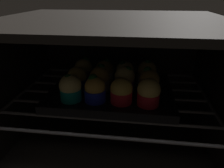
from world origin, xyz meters
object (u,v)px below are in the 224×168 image
object	(u,v)px
muffin_row0_col2	(121,91)
muffin_row1_col2	(125,79)
muffin_row0_col3	(149,93)
muffin_row2_col3	(147,73)
muffin_row1_col1	(100,79)
muffin_row0_col0	(70,88)
muffin_row2_col0	(84,70)
muffin_row1_col3	(149,82)
muffin_row1_col0	(77,79)
baking_tray	(112,92)
muffin_row2_col2	(125,72)
muffin_row0_col1	(95,89)
muffin_row2_col1	(105,72)

from	to	relation	value
muffin_row0_col2	muffin_row1_col2	distance (cm)	7.18
muffin_row0_col3	muffin_row2_col3	distance (cm)	13.65
muffin_row1_col1	muffin_row1_col2	size ratio (longest dim) A/B	1.01
muffin_row0_col0	muffin_row2_col0	xyz separation A→B (cm)	(-0.08, 13.84, 0.01)
muffin_row2_col0	muffin_row2_col3	size ratio (longest dim) A/B	0.95
muffin_row1_col1	muffin_row1_col3	xyz separation A→B (cm)	(14.03, 0.07, -0.17)
muffin_row1_col0	muffin_row2_col0	xyz separation A→B (cm)	(0.12, 6.86, 0.31)
muffin_row2_col3	muffin_row0_col3	bearing A→B (deg)	-89.47
baking_tray	muffin_row1_col3	world-z (taller)	muffin_row1_col3
muffin_row1_col0	muffin_row2_col2	bearing A→B (deg)	27.73
muffin_row1_col1	muffin_row2_col3	size ratio (longest dim) A/B	0.99
muffin_row0_col2	muffin_row0_col3	distance (cm)	6.84
muffin_row0_col0	muffin_row1_col2	size ratio (longest dim) A/B	0.98
muffin_row0_col2	muffin_row1_col2	world-z (taller)	muffin_row1_col2
muffin_row0_col2	muffin_row1_col3	world-z (taller)	muffin_row1_col3
muffin_row0_col1	muffin_row1_col2	distance (cm)	10.17
muffin_row0_col0	muffin_row2_col3	distance (cm)	24.17
baking_tray	muffin_row0_col1	xyz separation A→B (cm)	(-3.56, -6.81, 3.75)
muffin_row1_col0	muffin_row0_col0	bearing A→B (deg)	-88.33
muffin_row1_col0	muffin_row1_col3	size ratio (longest dim) A/B	0.92
muffin_row1_col0	muffin_row1_col1	bearing A→B (deg)	2.64
muffin_row1_col3	muffin_row2_col0	distance (cm)	21.53
muffin_row0_col3	muffin_row2_col0	size ratio (longest dim) A/B	0.98
muffin_row1_col1	muffin_row2_col0	bearing A→B (deg)	134.76
muffin_row2_col1	muffin_row1_col1	bearing A→B (deg)	-93.02
muffin_row0_col1	muffin_row2_col0	distance (cm)	14.98
baking_tray	muffin_row2_col2	size ratio (longest dim) A/B	4.77
muffin_row1_col3	baking_tray	bearing A→B (deg)	-178.92
muffin_row0_col3	muffin_row2_col2	distance (cm)	15.64
muffin_row1_col3	muffin_row2_col1	world-z (taller)	muffin_row1_col3
muffin_row0_col2	muffin_row0_col3	xyz separation A→B (cm)	(6.83, -0.37, 0.19)
muffin_row1_col2	muffin_row2_col1	world-z (taller)	muffin_row1_col2
muffin_row1_col2	muffin_row2_col3	xyz separation A→B (cm)	(6.35, 6.11, -0.04)
muffin_row1_col0	muffin_row1_col2	xyz separation A→B (cm)	(13.81, 0.54, 0.47)
muffin_row1_col3	muffin_row2_col1	bearing A→B (deg)	154.24
muffin_row0_col3	muffin_row1_col3	distance (cm)	7.37
muffin_row0_col1	muffin_row1_col2	xyz separation A→B (cm)	(7.20, 7.18, 0.30)
muffin_row0_col2	muffin_row2_col0	distance (cm)	18.97
muffin_row2_col0	muffin_row2_col2	xyz separation A→B (cm)	(13.29, 0.19, -0.24)
muffin_row0_col0	muffin_row0_col1	size ratio (longest dim) A/B	0.99
muffin_row0_col0	muffin_row2_col1	world-z (taller)	muffin_row0_col0
muffin_row0_col1	muffin_row2_col2	world-z (taller)	muffin_row0_col1
muffin_row1_col2	muffin_row0_col1	bearing A→B (deg)	-135.09
muffin_row1_col2	muffin_row2_col0	bearing A→B (deg)	155.23
muffin_row1_col1	muffin_row1_col0	bearing A→B (deg)	-177.36
muffin_row0_col3	muffin_row1_col1	xyz separation A→B (cm)	(-13.67, 7.30, 0.03)
muffin_row1_col2	muffin_row0_col0	bearing A→B (deg)	-151.08
muffin_row1_col0	muffin_row2_col1	bearing A→B (deg)	45.00
baking_tray	muffin_row1_col0	world-z (taller)	muffin_row1_col0
muffin_row2_col0	muffin_row2_col1	xyz separation A→B (cm)	(6.85, 0.11, -0.26)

